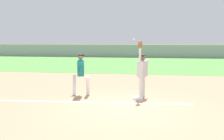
{
  "coord_description": "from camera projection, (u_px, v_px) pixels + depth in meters",
  "views": [
    {
      "loc": [
        0.74,
        -7.47,
        2.29
      ],
      "look_at": [
        -0.6,
        1.86,
        1.05
      ],
      "focal_mm": 36.84,
      "sensor_mm": 36.0,
      "label": 1
    }
  ],
  "objects": [
    {
      "name": "ground_plane",
      "position": [
        122.0,
        108.0,
        7.74
      ],
      "size": [
        70.73,
        70.73,
        0.0
      ],
      "primitive_type": "plane",
      "color": "tan"
    },
    {
      "name": "outfield_grass",
      "position": [
        137.0,
        63.0,
        22.59
      ],
      "size": [
        46.62,
        14.89,
        0.01
      ],
      "primitive_type": "cube",
      "color": "#549342",
      "rests_on": "ground_plane"
    },
    {
      "name": "chalk_foul_line",
      "position": [
        31.0,
        101.0,
        8.65
      ],
      "size": [
        11.98,
        0.9,
        0.01
      ],
      "primitive_type": "cube",
      "rotation": [
        0.0,
        0.0,
        0.07
      ],
      "color": "white",
      "rests_on": "ground_plane"
    },
    {
      "name": "first_base",
      "position": [
        138.0,
        98.0,
        8.96
      ],
      "size": [
        0.38,
        0.38,
        0.08
      ],
      "primitive_type": "cube",
      "rotation": [
        0.0,
        0.0,
        -0.0
      ],
      "color": "white",
      "rests_on": "ground_plane"
    },
    {
      "name": "fielder",
      "position": [
        142.0,
        70.0,
        9.01
      ],
      "size": [
        0.5,
        0.85,
        2.28
      ],
      "rotation": [
        0.0,
        0.0,
        2.69
      ],
      "color": "silver",
      "rests_on": "ground_plane"
    },
    {
      "name": "runner",
      "position": [
        81.0,
        72.0,
        9.4
      ],
      "size": [
        0.82,
        0.84,
        1.72
      ],
      "rotation": [
        0.0,
        0.0,
        0.22
      ],
      "color": "white",
      "rests_on": "ground_plane"
    },
    {
      "name": "baseball",
      "position": [
        134.0,
        39.0,
        9.14
      ],
      "size": [
        0.07,
        0.07,
        0.07
      ],
      "primitive_type": "sphere",
      "color": "white"
    },
    {
      "name": "outfield_fence",
      "position": [
        139.0,
        51.0,
        29.79
      ],
      "size": [
        46.7,
        0.08,
        1.67
      ],
      "color": "#93999E",
      "rests_on": "ground_plane"
    },
    {
      "name": "parked_car_white",
      "position": [
        62.0,
        51.0,
        34.04
      ],
      "size": [
        4.57,
        2.46,
        1.25
      ],
      "rotation": [
        0.0,
        0.0,
        0.1
      ],
      "color": "white",
      "rests_on": "ground_plane"
    },
    {
      "name": "parked_car_red",
      "position": [
        99.0,
        51.0,
        33.37
      ],
      "size": [
        4.52,
        2.35,
        1.25
      ],
      "rotation": [
        0.0,
        0.0,
        -0.07
      ],
      "color": "#B21E1E",
      "rests_on": "ground_plane"
    },
    {
      "name": "parked_car_black",
      "position": [
        141.0,
        51.0,
        32.58
      ],
      "size": [
        4.45,
        2.21,
        1.25
      ],
      "rotation": [
        0.0,
        0.0,
        0.03
      ],
      "color": "black",
      "rests_on": "ground_plane"
    },
    {
      "name": "parked_car_green",
      "position": [
        180.0,
        51.0,
        32.06
      ],
      "size": [
        4.41,
        2.14,
        1.25
      ],
      "rotation": [
        0.0,
        0.0,
        -0.01
      ],
      "color": "#1E6B33",
      "rests_on": "ground_plane"
    },
    {
      "name": "parked_car_tan",
      "position": [
        224.0,
        52.0,
        31.05
      ],
      "size": [
        4.46,
        2.24,
        1.25
      ],
      "rotation": [
        0.0,
        0.0,
        -0.03
      ],
      "color": "tan",
      "rests_on": "ground_plane"
    }
  ]
}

